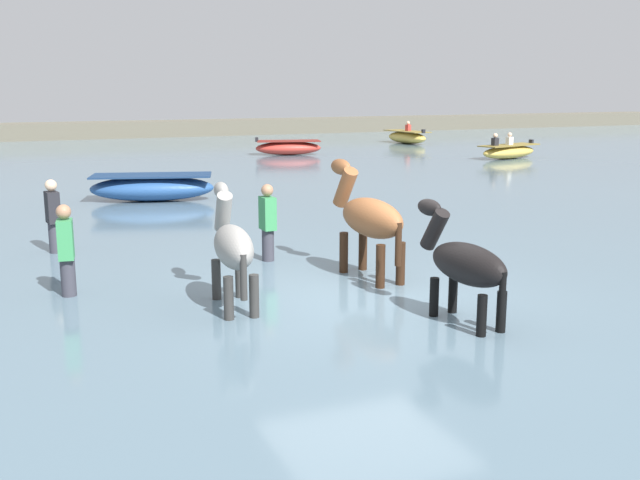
{
  "coord_description": "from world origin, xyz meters",
  "views": [
    {
      "loc": [
        -4.28,
        -8.59,
        3.19
      ],
      "look_at": [
        -0.01,
        1.63,
        0.86
      ],
      "focal_mm": 41.21,
      "sensor_mm": 36.0,
      "label": 1
    }
  ],
  "objects_px": {
    "horse_lead_chestnut": "(369,220)",
    "boat_near_starboard": "(509,151)",
    "person_spectator_far": "(67,260)",
    "horse_trailing_grey": "(232,249)",
    "boat_far_inshore": "(288,148)",
    "boat_far_offshore": "(152,188)",
    "person_wading_close": "(54,224)",
    "boat_mid_channel": "(407,137)",
    "person_wading_mid": "(268,230)",
    "horse_flank_black": "(464,267)"
  },
  "relations": [
    {
      "from": "horse_lead_chestnut",
      "to": "horse_trailing_grey",
      "type": "xyz_separation_m",
      "value": [
        -2.29,
        -0.67,
        -0.1
      ]
    },
    {
      "from": "boat_mid_channel",
      "to": "horse_lead_chestnut",
      "type": "bearing_deg",
      "value": -120.54
    },
    {
      "from": "person_spectator_far",
      "to": "horse_trailing_grey",
      "type": "bearing_deg",
      "value": -34.48
    },
    {
      "from": "boat_far_offshore",
      "to": "boat_near_starboard",
      "type": "bearing_deg",
      "value": 20.32
    },
    {
      "from": "horse_flank_black",
      "to": "boat_far_inshore",
      "type": "height_order",
      "value": "horse_flank_black"
    },
    {
      "from": "horse_trailing_grey",
      "to": "person_spectator_far",
      "type": "relative_size",
      "value": 1.17
    },
    {
      "from": "horse_flank_black",
      "to": "person_spectator_far",
      "type": "height_order",
      "value": "horse_flank_black"
    },
    {
      "from": "horse_trailing_grey",
      "to": "boat_far_inshore",
      "type": "height_order",
      "value": "horse_trailing_grey"
    },
    {
      "from": "horse_lead_chestnut",
      "to": "horse_trailing_grey",
      "type": "distance_m",
      "value": 2.39
    },
    {
      "from": "horse_trailing_grey",
      "to": "person_spectator_far",
      "type": "xyz_separation_m",
      "value": [
        -1.96,
        1.34,
        -0.26
      ]
    },
    {
      "from": "horse_lead_chestnut",
      "to": "boat_mid_channel",
      "type": "xyz_separation_m",
      "value": [
        13.41,
        22.73,
        -0.55
      ]
    },
    {
      "from": "horse_lead_chestnut",
      "to": "boat_far_inshore",
      "type": "height_order",
      "value": "horse_lead_chestnut"
    },
    {
      "from": "person_wading_mid",
      "to": "boat_far_offshore",
      "type": "bearing_deg",
      "value": 94.81
    },
    {
      "from": "boat_near_starboard",
      "to": "person_wading_mid",
      "type": "distance_m",
      "value": 19.24
    },
    {
      "from": "boat_near_starboard",
      "to": "person_spectator_far",
      "type": "distance_m",
      "value": 22.28
    },
    {
      "from": "horse_flank_black",
      "to": "boat_near_starboard",
      "type": "height_order",
      "value": "horse_flank_black"
    },
    {
      "from": "horse_lead_chestnut",
      "to": "boat_mid_channel",
      "type": "height_order",
      "value": "horse_lead_chestnut"
    },
    {
      "from": "boat_far_offshore",
      "to": "person_wading_close",
      "type": "xyz_separation_m",
      "value": [
        -2.6,
        -5.26,
        0.18
      ]
    },
    {
      "from": "horse_lead_chestnut",
      "to": "person_wading_close",
      "type": "bearing_deg",
      "value": 140.04
    },
    {
      "from": "horse_flank_black",
      "to": "person_wading_close",
      "type": "bearing_deg",
      "value": 126.28
    },
    {
      "from": "horse_lead_chestnut",
      "to": "person_wading_mid",
      "type": "distance_m",
      "value": 1.94
    },
    {
      "from": "boat_far_inshore",
      "to": "person_spectator_far",
      "type": "xyz_separation_m",
      "value": [
        -10.04,
        -18.53,
        0.21
      ]
    },
    {
      "from": "boat_far_offshore",
      "to": "boat_mid_channel",
      "type": "height_order",
      "value": "boat_mid_channel"
    },
    {
      "from": "boat_far_inshore",
      "to": "person_wading_mid",
      "type": "distance_m",
      "value": 18.9
    },
    {
      "from": "boat_far_offshore",
      "to": "person_spectator_far",
      "type": "distance_m",
      "value": 8.56
    },
    {
      "from": "boat_far_inshore",
      "to": "boat_far_offshore",
      "type": "bearing_deg",
      "value": -125.71
    },
    {
      "from": "person_wading_close",
      "to": "person_spectator_far",
      "type": "relative_size",
      "value": 1.0
    },
    {
      "from": "horse_flank_black",
      "to": "person_wading_close",
      "type": "relative_size",
      "value": 1.09
    },
    {
      "from": "person_wading_close",
      "to": "person_wading_mid",
      "type": "distance_m",
      "value": 3.77
    },
    {
      "from": "boat_mid_channel",
      "to": "horse_trailing_grey",
      "type": "bearing_deg",
      "value": -123.86
    },
    {
      "from": "horse_flank_black",
      "to": "boat_mid_channel",
      "type": "distance_m",
      "value": 28.42
    },
    {
      "from": "horse_lead_chestnut",
      "to": "boat_near_starboard",
      "type": "xyz_separation_m",
      "value": [
        13.32,
        14.38,
        -0.58
      ]
    },
    {
      "from": "horse_lead_chestnut",
      "to": "boat_near_starboard",
      "type": "bearing_deg",
      "value": 47.18
    },
    {
      "from": "boat_far_inshore",
      "to": "boat_near_starboard",
      "type": "bearing_deg",
      "value": -32.67
    },
    {
      "from": "person_spectator_far",
      "to": "boat_far_offshore",
      "type": "bearing_deg",
      "value": 72.41
    },
    {
      "from": "boat_mid_channel",
      "to": "person_spectator_far",
      "type": "distance_m",
      "value": 28.25
    },
    {
      "from": "person_wading_mid",
      "to": "person_spectator_far",
      "type": "bearing_deg",
      "value": -164.08
    },
    {
      "from": "person_wading_mid",
      "to": "person_spectator_far",
      "type": "distance_m",
      "value": 3.32
    },
    {
      "from": "boat_mid_channel",
      "to": "person_wading_close",
      "type": "height_order",
      "value": "person_wading_close"
    },
    {
      "from": "person_spectator_far",
      "to": "horse_lead_chestnut",
      "type": "bearing_deg",
      "value": -9.06
    },
    {
      "from": "boat_near_starboard",
      "to": "person_wading_mid",
      "type": "xyz_separation_m",
      "value": [
        -14.37,
        -12.79,
        0.23
      ]
    },
    {
      "from": "boat_mid_channel",
      "to": "person_wading_mid",
      "type": "bearing_deg",
      "value": -124.37
    },
    {
      "from": "person_wading_close",
      "to": "horse_lead_chestnut",
      "type": "bearing_deg",
      "value": -39.96
    },
    {
      "from": "boat_near_starboard",
      "to": "boat_far_offshore",
      "type": "bearing_deg",
      "value": -159.68
    },
    {
      "from": "boat_far_offshore",
      "to": "person_wading_mid",
      "type": "distance_m",
      "value": 7.27
    },
    {
      "from": "person_wading_mid",
      "to": "person_wading_close",
      "type": "bearing_deg",
      "value": 148.3
    },
    {
      "from": "horse_trailing_grey",
      "to": "person_wading_close",
      "type": "distance_m",
      "value": 4.68
    },
    {
      "from": "horse_lead_chestnut",
      "to": "person_wading_close",
      "type": "height_order",
      "value": "horse_lead_chestnut"
    },
    {
      "from": "horse_lead_chestnut",
      "to": "boat_far_inshore",
      "type": "distance_m",
      "value": 20.07
    },
    {
      "from": "boat_far_offshore",
      "to": "person_wading_mid",
      "type": "relative_size",
      "value": 1.99
    }
  ]
}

